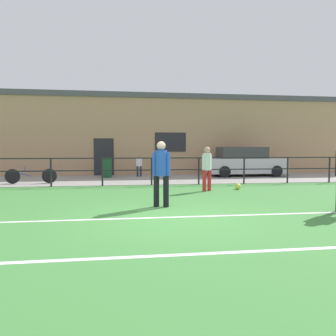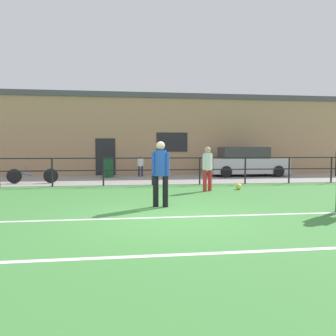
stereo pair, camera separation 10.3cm
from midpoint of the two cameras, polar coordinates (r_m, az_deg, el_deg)
ground at (r=6.92m, az=0.62°, el=-9.14°), size 60.00×44.00×0.04m
field_line_touchline at (r=6.85m, az=0.70°, el=-9.08°), size 36.00×0.11×0.00m
field_line_hash at (r=4.58m, az=5.27°, el=-15.55°), size 36.00×0.11×0.00m
pavement_strip at (r=15.29m, az=-4.01°, el=-2.07°), size 48.00×5.00×0.02m
perimeter_fence at (r=12.74m, az=-3.29°, el=0.14°), size 36.07×0.07×1.15m
clubhouse_facade at (r=18.93m, az=-4.77°, el=6.14°), size 28.00×2.56×4.72m
player_striker at (r=7.94m, az=-1.64°, el=-0.34°), size 0.46×0.30×1.70m
player_winger at (r=11.04m, az=6.96°, el=0.37°), size 0.40×0.28×1.58m
soccer_ball_match at (r=11.73m, az=12.58°, el=-3.35°), size 0.22×0.22×0.22m
spectator_child at (r=16.68m, az=-5.55°, el=0.70°), size 0.32×0.20×1.17m
parked_car_red at (r=17.47m, az=13.77°, el=1.04°), size 4.22×1.77×1.59m
bicycle_parked_1 at (r=14.53m, az=-24.22°, el=-1.33°), size 2.14×0.04×0.73m
trash_bin_0 at (r=16.38m, az=-11.46°, el=0.12°), size 0.55×0.47×1.04m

